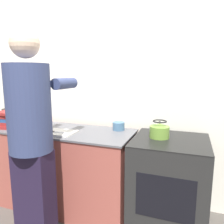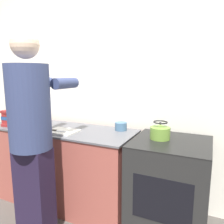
% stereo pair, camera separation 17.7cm
% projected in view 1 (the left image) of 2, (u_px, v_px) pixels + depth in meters
% --- Properties ---
extents(wall_back, '(8.00, 0.05, 2.60)m').
position_uv_depth(wall_back, '(100.00, 90.00, 2.63)').
color(wall_back, silver).
rests_on(wall_back, ground_plane).
extents(counter, '(1.75, 0.63, 0.89)m').
position_uv_depth(counter, '(57.00, 167.00, 2.50)').
color(counter, '#9E4C42').
rests_on(counter, ground_plane).
extents(oven, '(0.69, 0.68, 0.89)m').
position_uv_depth(oven, '(169.00, 183.00, 2.11)').
color(oven, black).
rests_on(oven, ground_plane).
extents(person, '(0.40, 0.63, 1.84)m').
position_uv_depth(person, '(32.00, 134.00, 1.81)').
color(person, '#211830').
rests_on(person, ground_plane).
extents(cutting_board, '(0.31, 0.24, 0.02)m').
position_uv_depth(cutting_board, '(60.00, 132.00, 2.24)').
color(cutting_board, silver).
rests_on(cutting_board, counter).
extents(knife, '(0.20, 0.05, 0.01)m').
position_uv_depth(knife, '(56.00, 132.00, 2.22)').
color(knife, silver).
rests_on(knife, cutting_board).
extents(kettle, '(0.19, 0.19, 0.17)m').
position_uv_depth(kettle, '(159.00, 130.00, 2.08)').
color(kettle, olive).
rests_on(kettle, oven).
extents(bowl_prep, '(0.13, 0.13, 0.09)m').
position_uv_depth(bowl_prep, '(119.00, 126.00, 2.37)').
color(bowl_prep, '#426684').
rests_on(bowl_prep, counter).
extents(canister_jar, '(0.13, 0.13, 0.18)m').
position_uv_depth(canister_jar, '(8.00, 116.00, 2.71)').
color(canister_jar, '#4C4C51').
rests_on(canister_jar, counter).
extents(book_stack, '(0.23, 0.27, 0.19)m').
position_uv_depth(book_stack, '(8.00, 119.00, 2.50)').
color(book_stack, maroon).
rests_on(book_stack, counter).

